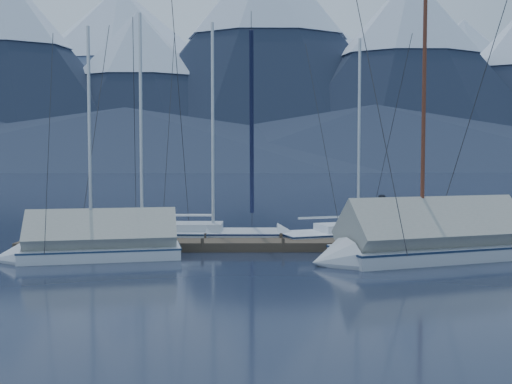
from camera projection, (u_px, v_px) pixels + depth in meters
ground at (257, 258)px, 18.78m from camera, size 1000.00×1000.00×0.00m
mountain_range at (257, 86)px, 385.67m from camera, size 877.00×584.00×150.50m
dock at (256, 246)px, 20.77m from camera, size 18.00×1.50×0.54m
mooring_posts at (243, 240)px, 20.75m from camera, size 15.12×1.52×0.35m
sailboat_open_left at (155, 238)px, 22.65m from camera, size 8.00×3.38×10.41m
sailboat_open_mid at (226, 238)px, 22.66m from camera, size 7.58×3.25×9.99m
sailboat_open_right at (368, 237)px, 23.15m from camera, size 7.33×4.14×9.35m
sailboat_covered_near at (417, 245)px, 18.42m from camera, size 8.30×4.70×10.33m
sailboat_covered_far at (88, 247)px, 18.59m from camera, size 6.46×3.08×8.71m
person at (382, 218)px, 20.66m from camera, size 0.58×0.73×1.77m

